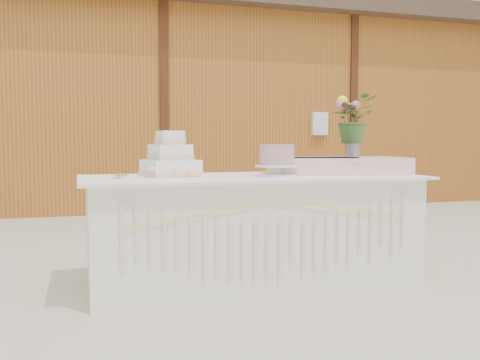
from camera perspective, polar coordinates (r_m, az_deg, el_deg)
The scene contains 9 objects.
ground at distance 3.94m, azimuth 1.29°, elevation -10.80°, with size 80.00×80.00×0.00m, color beige.
barn at distance 9.71m, azimuth -9.99°, elevation 7.90°, with size 12.60×4.60×3.30m.
cake_table at distance 3.86m, azimuth 1.32°, elevation -5.24°, with size 2.40×1.00×0.77m.
wedding_cake at distance 3.79m, azimuth -7.44°, elevation 2.03°, with size 0.42×0.42×0.32m.
pink_cake_stand at distance 3.78m, azimuth 3.98°, elevation 2.31°, with size 0.31×0.31×0.22m.
satin_runner at distance 4.15m, azimuth 10.25°, elevation 1.54°, with size 1.00×0.58×0.13m, color #FFCFCD.
flower_vase at distance 4.30m, azimuth 11.89°, elevation 3.47°, with size 0.11×0.11×0.15m, color #A1A2A6.
bouquet at distance 4.31m, azimuth 11.94°, elevation 7.03°, with size 0.34×0.30×0.38m, color #3C6528.
loose_flowers at distance 3.79m, azimuth -13.27°, elevation 0.47°, with size 0.16×0.38×0.02m, color pink, non-canonical shape.
Camera 1 is at (-1.19, -3.62, 1.01)m, focal length 40.00 mm.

